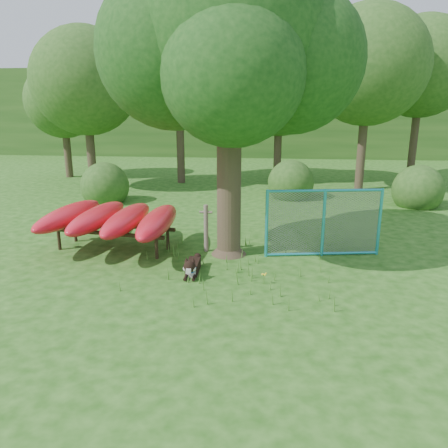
# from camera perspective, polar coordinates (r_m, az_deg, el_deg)

# --- Properties ---
(ground) EXTENTS (80.00, 80.00, 0.00)m
(ground) POSITION_cam_1_polar(r_m,az_deg,el_deg) (8.98, -2.11, -8.16)
(ground) COLOR #1B4D0F
(ground) RESTS_ON ground
(oak_tree) EXTENTS (5.94, 5.25, 7.24)m
(oak_tree) POSITION_cam_1_polar(r_m,az_deg,el_deg) (10.35, 0.54, 22.28)
(oak_tree) COLOR #382C1F
(oak_tree) RESTS_ON ground
(wooden_post) EXTENTS (0.32, 0.11, 1.20)m
(wooden_post) POSITION_cam_1_polar(r_m,az_deg,el_deg) (10.87, -2.36, -0.39)
(wooden_post) COLOR #675A4D
(wooden_post) RESTS_ON ground
(kayak_rack) EXTENTS (3.31, 3.48, 1.07)m
(kayak_rack) POSITION_cam_1_polar(r_m,az_deg,el_deg) (11.29, -14.42, 0.69)
(kayak_rack) COLOR black
(kayak_rack) RESTS_ON ground
(husky_dog) EXTENTS (0.29, 1.13, 0.50)m
(husky_dog) POSITION_cam_1_polar(r_m,az_deg,el_deg) (9.54, -4.20, -5.60)
(husky_dog) COLOR black
(husky_dog) RESTS_ON ground
(fence_section) EXTENTS (2.81, 0.54, 2.76)m
(fence_section) POSITION_cam_1_polar(r_m,az_deg,el_deg) (10.76, 12.87, 0.15)
(fence_section) COLOR #279FB8
(fence_section) RESTS_ON ground
(wildflower_clump) EXTENTS (0.11, 0.10, 0.24)m
(wildflower_clump) POSITION_cam_1_polar(r_m,az_deg,el_deg) (9.05, 5.23, -6.67)
(wildflower_clump) COLOR #477E29
(wildflower_clump) RESTS_ON ground
(bg_tree_a) EXTENTS (4.40, 4.40, 6.70)m
(bg_tree_a) POSITION_cam_1_polar(r_m,az_deg,el_deg) (19.73, -17.66, 17.31)
(bg_tree_a) COLOR #382C1F
(bg_tree_a) RESTS_ON ground
(bg_tree_b) EXTENTS (5.20, 5.20, 8.22)m
(bg_tree_b) POSITION_cam_1_polar(r_m,az_deg,el_deg) (20.68, -6.01, 20.92)
(bg_tree_b) COLOR #382C1F
(bg_tree_b) RESTS_ON ground
(bg_tree_c) EXTENTS (4.00, 4.00, 6.12)m
(bg_tree_c) POSITION_cam_1_polar(r_m,az_deg,el_deg) (21.15, 7.26, 16.68)
(bg_tree_c) COLOR #382C1F
(bg_tree_c) RESTS_ON ground
(bg_tree_d) EXTENTS (4.80, 4.80, 7.50)m
(bg_tree_d) POSITION_cam_1_polar(r_m,az_deg,el_deg) (19.57, 18.35, 19.04)
(bg_tree_d) COLOR #382C1F
(bg_tree_d) RESTS_ON ground
(bg_tree_e) EXTENTS (4.60, 4.60, 7.55)m
(bg_tree_e) POSITION_cam_1_polar(r_m,az_deg,el_deg) (23.22, 24.45, 18.15)
(bg_tree_e) COLOR #382C1F
(bg_tree_e) RESTS_ON ground
(bg_tree_f) EXTENTS (3.60, 3.60, 5.55)m
(bg_tree_f) POSITION_cam_1_polar(r_m,az_deg,el_deg) (23.48, -20.31, 14.82)
(bg_tree_f) COLOR #382C1F
(bg_tree_f) RESTS_ON ground
(shrub_left) EXTENTS (1.80, 1.80, 1.80)m
(shrub_left) POSITION_cam_1_polar(r_m,az_deg,el_deg) (17.21, -15.15, 2.82)
(shrub_left) COLOR #264E19
(shrub_left) RESTS_ON ground
(shrub_right) EXTENTS (1.80, 1.80, 1.80)m
(shrub_right) POSITION_cam_1_polar(r_m,az_deg,el_deg) (17.36, 23.77, 2.14)
(shrub_right) COLOR #264E19
(shrub_right) RESTS_ON ground
(shrub_mid) EXTENTS (1.80, 1.80, 1.80)m
(shrub_mid) POSITION_cam_1_polar(r_m,az_deg,el_deg) (17.53, 8.64, 3.40)
(shrub_mid) COLOR #264E19
(shrub_mid) RESTS_ON ground
(wooded_hillside) EXTENTS (80.00, 12.00, 6.00)m
(wooded_hillside) POSITION_cam_1_polar(r_m,az_deg,el_deg) (36.17, 4.39, 14.41)
(wooded_hillside) COLOR #264E19
(wooded_hillside) RESTS_ON ground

